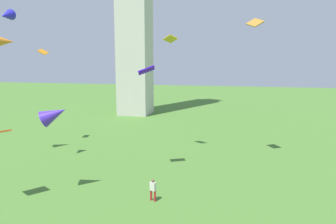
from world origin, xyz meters
TOP-DOWN VIEW (x-y plane):
  - person_1 at (1.48, 16.73)m, footprint 0.48×0.38m
  - kite_flying_0 at (-14.75, 28.82)m, footprint 1.11×1.54m
  - kite_flying_1 at (-5.86, 16.48)m, footprint 2.41×1.89m
  - kite_flying_4 at (-12.65, 20.73)m, footprint 1.06×1.58m
  - kite_flying_5 at (0.12, 28.59)m, footprint 1.67×1.55m
  - kite_flying_6 at (-0.60, 22.36)m, footprint 1.52×1.41m
  - kite_flying_7 at (-15.57, 23.74)m, footprint 2.11×2.04m
  - kite_flying_8 at (8.41, 28.01)m, footprint 1.71×1.67m

SIDE VIEW (x-z plane):
  - person_1 at x=1.48m, z-range 0.11..1.72m
  - kite_flying_1 at x=-5.86m, z-range 5.11..6.96m
  - kite_flying_6 at x=-0.60m, z-range 8.62..9.53m
  - kite_flying_0 at x=-14.75m, z-range 10.48..11.22m
  - kite_flying_7 at x=-15.57m, z-range 11.13..12.36m
  - kite_flying_5 at x=0.12m, z-range 11.66..12.48m
  - kite_flying_8 at x=8.41m, z-range 12.90..13.92m
  - kite_flying_4 at x=-12.65m, z-range 13.13..14.36m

